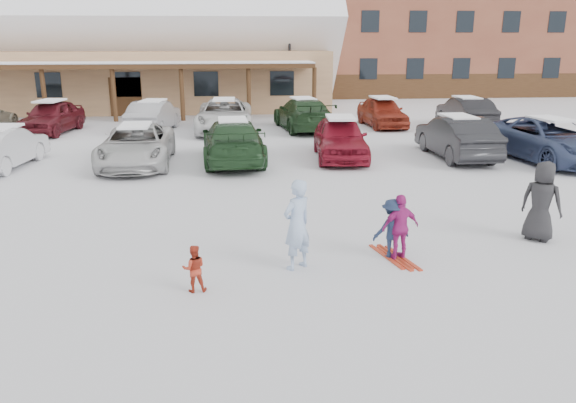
{
  "coord_description": "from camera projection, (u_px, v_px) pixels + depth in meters",
  "views": [
    {
      "loc": [
        -0.75,
        -10.27,
        4.28
      ],
      "look_at": [
        0.3,
        1.0,
        1.0
      ],
      "focal_mm": 35.0,
      "sensor_mm": 36.0,
      "label": 1
    }
  ],
  "objects": [
    {
      "name": "ground",
      "position": [
        278.0,
        264.0,
        11.09
      ],
      "size": [
        160.0,
        160.0,
        0.0
      ],
      "primitive_type": "plane",
      "color": "silver",
      "rests_on": "ground"
    },
    {
      "name": "day_lodge",
      "position": [
        105.0,
        45.0,
        35.92
      ],
      "size": [
        29.12,
        12.5,
        10.38
      ],
      "color": "tan",
      "rests_on": "ground"
    },
    {
      "name": "lamp_post",
      "position": [
        290.0,
        58.0,
        34.08
      ],
      "size": [
        0.5,
        0.25,
        5.59
      ],
      "color": "black",
      "rests_on": "ground"
    },
    {
      "name": "conifer_3",
      "position": [
        306.0,
        30.0,
        52.27
      ],
      "size": [
        3.96,
        3.96,
        9.18
      ],
      "color": "black",
      "rests_on": "ground"
    },
    {
      "name": "adult_skier",
      "position": [
        297.0,
        225.0,
        10.67
      ],
      "size": [
        0.77,
        0.73,
        1.78
      ],
      "primitive_type": "imported",
      "rotation": [
        0.0,
        0.0,
        3.79
      ],
      "color": "#9DB5DA",
      "rests_on": "ground"
    },
    {
      "name": "toddler_red",
      "position": [
        194.0,
        268.0,
        9.8
      ],
      "size": [
        0.45,
        0.36,
        0.86
      ],
      "primitive_type": "imported",
      "rotation": [
        0.0,
        0.0,
        3.24
      ],
      "color": "#AA311E",
      "rests_on": "ground"
    },
    {
      "name": "child_navy",
      "position": [
        392.0,
        229.0,
        11.29
      ],
      "size": [
        0.88,
        0.63,
        1.23
      ],
      "primitive_type": "imported",
      "rotation": [
        0.0,
        0.0,
        3.38
      ],
      "color": "#18243E",
      "rests_on": "ground"
    },
    {
      "name": "skis_child_navy",
      "position": [
        390.0,
        256.0,
        11.46
      ],
      "size": [
        0.52,
        1.41,
        0.03
      ],
      "primitive_type": "cube",
      "rotation": [
        0.0,
        0.0,
        3.38
      ],
      "color": "#B43219",
      "rests_on": "ground"
    },
    {
      "name": "child_magenta",
      "position": [
        400.0,
        227.0,
        11.19
      ],
      "size": [
        0.84,
        0.5,
        1.35
      ],
      "primitive_type": "imported",
      "rotation": [
        0.0,
        0.0,
        3.37
      ],
      "color": "#A92177",
      "rests_on": "ground"
    },
    {
      "name": "skis_child_magenta",
      "position": [
        399.0,
        258.0,
        11.38
      ],
      "size": [
        0.51,
        1.41,
        0.03
      ],
      "primitive_type": "cube",
      "rotation": [
        0.0,
        0.0,
        3.37
      ],
      "color": "#B43219",
      "rests_on": "ground"
    },
    {
      "name": "bystander_dark",
      "position": [
        542.0,
        201.0,
        12.21
      ],
      "size": [
        1.01,
        1.01,
        1.77
      ],
      "primitive_type": "imported",
      "rotation": [
        0.0,
        0.0,
        2.36
      ],
      "color": "black",
      "rests_on": "ground"
    },
    {
      "name": "parked_car_1",
      "position": [
        2.0,
        148.0,
        19.24
      ],
      "size": [
        1.9,
        4.4,
        1.41
      ],
      "primitive_type": "imported",
      "rotation": [
        0.0,
        0.0,
        3.04
      ],
      "color": "silver",
      "rests_on": "ground"
    },
    {
      "name": "parked_car_2",
      "position": [
        137.0,
        145.0,
        19.61
      ],
      "size": [
        2.52,
        5.2,
        1.42
      ],
      "primitive_type": "imported",
      "rotation": [
        0.0,
        0.0,
        0.03
      ],
      "color": "#BBBBBB",
      "rests_on": "ground"
    },
    {
      "name": "parked_car_3",
      "position": [
        233.0,
        141.0,
        20.1
      ],
      "size": [
        2.39,
        5.39,
        1.54
      ],
      "primitive_type": "imported",
      "rotation": [
        0.0,
        0.0,
        3.19
      ],
      "color": "#204021",
      "rests_on": "ground"
    },
    {
      "name": "parked_car_4",
      "position": [
        340.0,
        138.0,
        20.73
      ],
      "size": [
        2.16,
        4.64,
        1.54
      ],
      "primitive_type": "imported",
      "rotation": [
        0.0,
        0.0,
        -0.08
      ],
      "color": "maroon",
      "rests_on": "ground"
    },
    {
      "name": "parked_car_5",
      "position": [
        457.0,
        137.0,
        20.86
      ],
      "size": [
        1.72,
        4.76,
        1.56
      ],
      "primitive_type": "imported",
      "rotation": [
        0.0,
        0.0,
        3.16
      ],
      "color": "black",
      "rests_on": "ground"
    },
    {
      "name": "parked_car_6",
      "position": [
        549.0,
        140.0,
        20.3
      ],
      "size": [
        3.34,
        5.89,
        1.55
      ],
      "primitive_type": "imported",
      "rotation": [
        0.0,
        0.0,
        0.14
      ],
      "color": "#364368",
      "rests_on": "ground"
    },
    {
      "name": "parked_car_8",
      "position": [
        51.0,
        117.0,
        26.38
      ],
      "size": [
        2.39,
        4.69,
        1.53
      ],
      "primitive_type": "imported",
      "rotation": [
        0.0,
        0.0,
        -0.13
      ],
      "color": "#58141C",
      "rests_on": "ground"
    },
    {
      "name": "parked_car_9",
      "position": [
        154.0,
        116.0,
        26.83
      ],
      "size": [
        2.18,
        4.66,
        1.48
      ],
      "primitive_type": "imported",
      "rotation": [
        0.0,
        0.0,
        3.0
      ],
      "color": "#9A999E",
      "rests_on": "ground"
    },
    {
      "name": "parked_car_10",
      "position": [
        224.0,
        116.0,
        26.68
      ],
      "size": [
        2.7,
        5.67,
        1.56
      ],
      "primitive_type": "imported",
      "rotation": [
        0.0,
        0.0,
        -0.02
      ],
      "color": "silver",
      "rests_on": "ground"
    },
    {
      "name": "parked_car_11",
      "position": [
        303.0,
        114.0,
        27.33
      ],
      "size": [
        2.79,
        5.53,
        1.54
      ],
      "primitive_type": "imported",
      "rotation": [
        0.0,
        0.0,
        3.26
      ],
      "color": "#213E20",
      "rests_on": "ground"
    },
    {
      "name": "parked_car_12",
      "position": [
        382.0,
        112.0,
        28.4
      ],
      "size": [
        2.01,
        4.42,
        1.47
      ],
      "primitive_type": "imported",
      "rotation": [
        0.0,
        0.0,
        0.06
      ],
      "color": "maroon",
      "rests_on": "ground"
    },
    {
      "name": "parked_car_13",
      "position": [
        466.0,
        113.0,
        27.93
      ],
      "size": [
        1.73,
        4.65,
        1.52
      ],
      "primitive_type": "imported",
      "rotation": [
        0.0,
        0.0,
        3.12
      ],
      "color": "black",
      "rests_on": "ground"
    }
  ]
}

